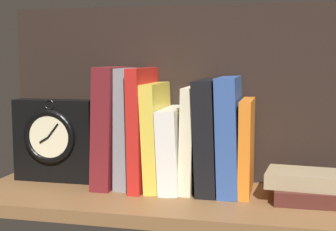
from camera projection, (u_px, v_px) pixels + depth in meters
The scene contains 13 objects.
ground_plane at pixel (174, 200), 99.34cm from camera, with size 83.13×29.32×2.50cm, color brown.
back_panel at pixel (188, 93), 110.51cm from camera, with size 83.13×1.20×39.00cm, color black.
book_maroon_dawkins at pixel (112, 126), 105.99cm from camera, with size 4.05×15.11×25.53cm, color maroon.
book_gray_chess at pixel (129, 127), 105.11cm from camera, with size 3.18×12.42×25.26cm, color gray.
book_red_requiem at pixel (143, 128), 104.38cm from camera, with size 2.49×16.82×25.36cm, color red.
book_yellow_seinlanguage at pixel (157, 136), 103.89cm from camera, with size 2.89×15.15×22.18cm, color gold.
book_white_catcher at pixel (174, 148), 103.32cm from camera, with size 4.05×16.01×17.05cm, color silver.
book_cream_twain at pixel (191, 138), 102.23cm from camera, with size 2.58×13.50×21.50cm, color beige.
book_black_skeptic at pixel (209, 136), 101.32cm from camera, with size 4.04×14.97×23.02cm, color black.
book_blue_modern at pixel (230, 135), 100.29cm from camera, with size 4.05×15.04×23.61cm, color #2D4C8E.
book_orange_pandolfini at pixel (247, 146), 99.75cm from camera, with size 2.30×13.92×19.14cm, color orange.
framed_clock at pixel (54, 140), 109.34cm from camera, with size 18.24×5.78×18.58cm.
book_stack_side at pixel (315, 187), 94.80cm from camera, with size 18.36×13.42×5.61cm.
Camera 1 is at (21.11, -94.33, 27.41)cm, focal length 52.52 mm.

